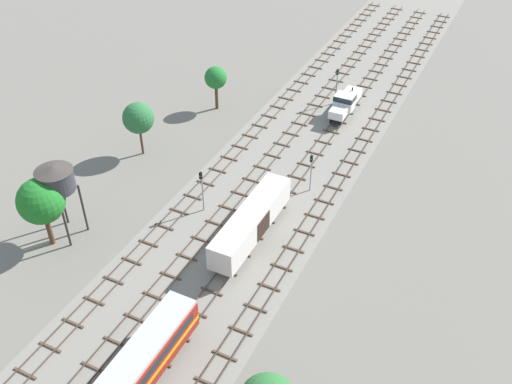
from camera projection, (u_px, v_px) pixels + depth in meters
The scene contains 15 objects.
ground_plane at pixel (281, 171), 71.86m from camera, with size 480.00×480.00×0.00m, color slate.
ballast_bed at pixel (281, 171), 71.85m from camera, with size 18.17×176.00×0.01m, color gray.
track_far_left at pixel (235, 152), 74.98m from camera, with size 2.40×126.00×0.29m.
track_left at pixel (267, 161), 73.32m from camera, with size 2.40×126.00×0.29m.
track_centre_left at pixel (302, 171), 71.65m from camera, with size 2.40×126.00×0.29m.
track_centre at pixel (337, 181), 69.99m from camera, with size 2.40×126.00×0.29m.
freight_boxcar_centre_left_near at pixel (251, 221), 60.31m from camera, with size 2.87×14.00×3.60m.
shunter_loco_centre_left_mid at pixel (345, 102), 81.83m from camera, with size 2.74×8.46×3.10m.
water_tower at pixel (55, 179), 58.08m from camera, with size 3.91×3.91×8.81m.
signal_post_nearest at pixel (337, 82), 83.60m from camera, with size 0.28×0.47×5.59m.
signal_post_near at pixel (311, 168), 66.64m from camera, with size 0.28×0.47×5.15m.
signal_post_mid at pixel (202, 186), 63.60m from camera, with size 0.28×0.47×5.41m.
lineside_tree_0 at pixel (41, 201), 57.85m from camera, with size 4.85×4.85×8.11m.
lineside_tree_1 at pixel (216, 78), 81.61m from camera, with size 3.21×3.21×6.52m.
lineside_tree_2 at pixel (138, 118), 71.81m from camera, with size 3.98×3.98×7.28m.
Camera 1 is at (23.22, 1.96, 41.48)m, focal length 40.40 mm.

